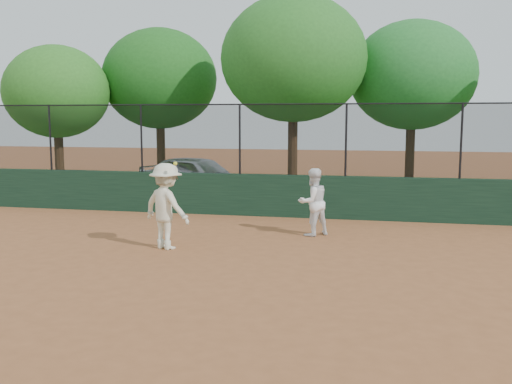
% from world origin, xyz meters
% --- Properties ---
extents(ground, '(80.00, 80.00, 0.00)m').
position_xyz_m(ground, '(0.00, 0.00, 0.00)').
color(ground, '#9C5A32').
rests_on(ground, ground).
extents(back_wall, '(26.00, 0.20, 1.20)m').
position_xyz_m(back_wall, '(0.00, 6.00, 0.60)').
color(back_wall, '#173422').
rests_on(back_wall, ground).
extents(grass_strip, '(36.00, 12.00, 0.01)m').
position_xyz_m(grass_strip, '(0.00, 12.00, 0.00)').
color(grass_strip, '#30551A').
rests_on(grass_strip, ground).
extents(parked_car, '(4.78, 3.16, 1.51)m').
position_xyz_m(parked_car, '(-2.75, 8.97, 0.76)').
color(parked_car, '#B1B6BB').
rests_on(parked_car, ground).
extents(player_second, '(0.99, 0.98, 1.62)m').
position_xyz_m(player_second, '(1.89, 3.60, 0.81)').
color(player_second, white).
rests_on(player_second, ground).
extents(player_main, '(1.37, 1.11, 1.91)m').
position_xyz_m(player_main, '(-1.02, 1.54, 0.92)').
color(player_main, beige).
rests_on(player_main, ground).
extents(fence_assembly, '(26.00, 0.06, 2.00)m').
position_xyz_m(fence_assembly, '(-0.03, 6.00, 2.24)').
color(fence_assembly, black).
rests_on(fence_assembly, back_wall).
extents(tree_0, '(4.20, 3.81, 5.63)m').
position_xyz_m(tree_0, '(-9.07, 10.69, 3.80)').
color(tree_0, '#462B19').
rests_on(tree_0, ground).
extents(tree_1, '(4.83, 4.39, 6.50)m').
position_xyz_m(tree_1, '(-5.68, 13.00, 4.40)').
color(tree_1, '#462C18').
rests_on(tree_1, ground).
extents(tree_2, '(5.31, 4.83, 7.22)m').
position_xyz_m(tree_2, '(0.26, 11.09, 4.92)').
color(tree_2, '#412817').
rests_on(tree_2, ground).
extents(tree_3, '(4.78, 4.35, 6.46)m').
position_xyz_m(tree_3, '(4.55, 12.92, 4.38)').
color(tree_3, '#422816').
rests_on(tree_3, ground).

